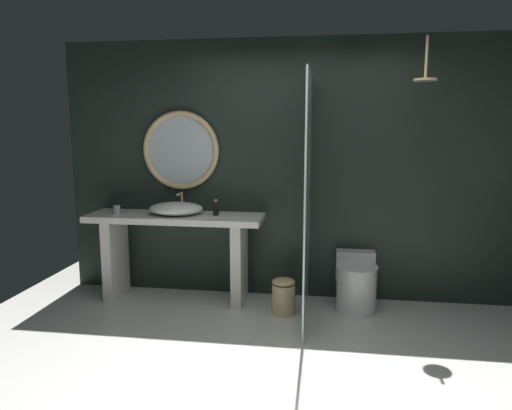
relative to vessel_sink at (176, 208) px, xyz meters
The scene contains 11 objects.
ground_plane 2.18m from the vessel_sink, 53.32° to the right, with size 5.76×5.76×0.00m, color silver.
back_wall_panel 1.27m from the vessel_sink, 15.53° to the left, with size 4.80×0.10×2.60m, color #1E2823.
vanity_counter 0.34m from the vessel_sink, 160.33° to the right, with size 1.75×0.52×0.88m.
vessel_sink is the anchor object (origin of this frame).
tumbler_cup 0.61m from the vessel_sink, behind, with size 0.07×0.07×0.08m, color silver.
soap_dispenser 0.40m from the vessel_sink, ahead, with size 0.06×0.06×0.16m.
round_wall_mirror 0.61m from the vessel_sink, 92.40° to the left, with size 0.80×0.06×0.80m.
shower_glass_panel 1.35m from the vessel_sink, 12.35° to the right, with size 0.02×1.13×2.20m, color silver.
rain_shower_head 2.61m from the vessel_sink, ahead, with size 0.20×0.20×0.37m.
toilet 1.90m from the vessel_sink, ahead, with size 0.39×0.57×0.52m.
waste_bin 1.36m from the vessel_sink, 12.40° to the right, with size 0.22×0.22×0.35m.
Camera 1 is at (0.29, -2.93, 1.75)m, focal length 33.48 mm.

